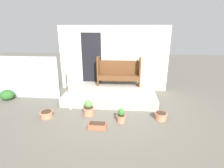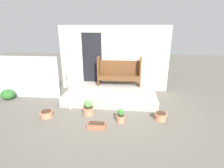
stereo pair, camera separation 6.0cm
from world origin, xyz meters
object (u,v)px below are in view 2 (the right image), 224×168
object	(u,v)px
flower_pot_left	(47,114)
shrub_by_fence	(8,95)
flower_pot_middle	(88,108)
flower_pot_far_right	(161,116)
flower_pot_right	(121,116)
planter_box_rect	(97,126)
support_post	(68,76)
bench	(119,71)

from	to	relation	value
flower_pot_left	shrub_by_fence	xyz separation A→B (m)	(-2.00, 1.13, 0.08)
flower_pot_middle	flower_pot_far_right	bearing A→B (deg)	-2.79
flower_pot_right	planter_box_rect	bearing A→B (deg)	-149.16
flower_pot_far_right	shrub_by_fence	size ratio (longest dim) A/B	0.71
flower_pot_right	flower_pot_far_right	world-z (taller)	flower_pot_right
support_post	flower_pot_left	xyz separation A→B (m)	(-0.53, -0.57, -1.00)
support_post	flower_pot_left	bearing A→B (deg)	-133.16
support_post	flower_pot_far_right	bearing A→B (deg)	-8.36
flower_pot_right	shrub_by_fence	distance (m)	4.36
flower_pot_middle	shrub_by_fence	size ratio (longest dim) A/B	0.94
shrub_by_fence	bench	bearing A→B (deg)	15.68
bench	flower_pot_right	world-z (taller)	bench
support_post	shrub_by_fence	world-z (taller)	support_post
flower_pot_middle	flower_pot_far_right	size ratio (longest dim) A/B	1.32
bench	flower_pot_far_right	world-z (taller)	bench
flower_pot_right	flower_pot_far_right	size ratio (longest dim) A/B	1.15
bench	flower_pot_far_right	bearing A→B (deg)	-58.16
bench	shrub_by_fence	xyz separation A→B (m)	(-4.00, -1.12, -0.69)
flower_pot_far_right	planter_box_rect	xyz separation A→B (m)	(-1.74, -0.61, -0.04)
planter_box_rect	flower_pot_left	bearing A→B (deg)	164.15
flower_pot_right	shrub_by_fence	xyz separation A→B (m)	(-4.19, 1.22, 0.00)
flower_pot_left	flower_pot_far_right	world-z (taller)	flower_pot_far_right
support_post	planter_box_rect	size ratio (longest dim) A/B	4.66
flower_pot_far_right	planter_box_rect	size ratio (longest dim) A/B	0.76
flower_pot_far_right	flower_pot_right	bearing A→B (deg)	-167.86
flower_pot_far_right	shrub_by_fence	distance (m)	5.41
flower_pot_middle	bench	bearing A→B (deg)	68.10
support_post	shrub_by_fence	xyz separation A→B (m)	(-2.53, 0.57, -0.92)
flower_pot_middle	flower_pot_left	bearing A→B (deg)	-167.85
support_post	flower_pot_right	world-z (taller)	support_post
support_post	flower_pot_far_right	xyz separation A→B (m)	(2.79, -0.41, -0.98)
shrub_by_fence	planter_box_rect	bearing A→B (deg)	-23.80
flower_pot_right	flower_pot_left	bearing A→B (deg)	177.70
support_post	flower_pot_right	bearing A→B (deg)	-21.46
support_post	planter_box_rect	distance (m)	1.79
flower_pot_far_right	planter_box_rect	distance (m)	1.84
flower_pot_right	planter_box_rect	size ratio (longest dim) A/B	0.87
support_post	flower_pot_left	distance (m)	1.26
flower_pot_middle	flower_pot_right	distance (m)	1.05
support_post	bench	size ratio (longest dim) A/B	1.32
flower_pot_right	flower_pot_middle	bearing A→B (deg)	160.71
planter_box_rect	flower_pot_right	bearing A→B (deg)	30.84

